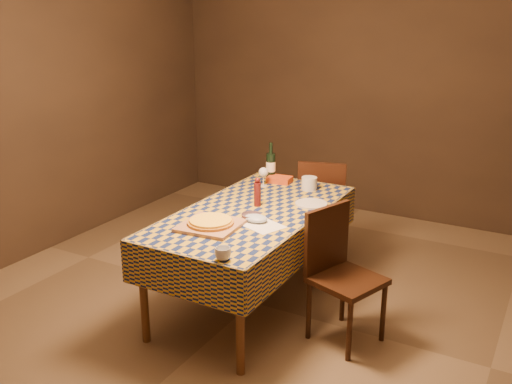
% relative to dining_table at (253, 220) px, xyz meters
% --- Properties ---
extents(room, '(5.00, 5.10, 2.70)m').
position_rel_dining_table_xyz_m(room, '(0.00, 0.00, 0.66)').
color(room, brown).
rests_on(room, ground).
extents(dining_table, '(0.94, 1.84, 0.77)m').
position_rel_dining_table_xyz_m(dining_table, '(0.00, 0.00, 0.00)').
color(dining_table, brown).
rests_on(dining_table, ground).
extents(cutting_board, '(0.42, 0.42, 0.02)m').
position_rel_dining_table_xyz_m(cutting_board, '(-0.08, -0.44, 0.09)').
color(cutting_board, '#A4714D').
rests_on(cutting_board, dining_table).
extents(pizza, '(0.39, 0.39, 0.03)m').
position_rel_dining_table_xyz_m(pizza, '(-0.08, -0.44, 0.12)').
color(pizza, '#A76B1B').
rests_on(pizza, cutting_board).
extents(pepper_mill, '(0.06, 0.06, 0.22)m').
position_rel_dining_table_xyz_m(pepper_mill, '(-0.02, 0.11, 0.18)').
color(pepper_mill, '#4C1113').
rests_on(pepper_mill, dining_table).
extents(bowl, '(0.17, 0.17, 0.04)m').
position_rel_dining_table_xyz_m(bowl, '(0.09, -0.17, 0.10)').
color(bowl, '#5D454E').
rests_on(bowl, dining_table).
extents(wine_glass, '(0.08, 0.08, 0.16)m').
position_rel_dining_table_xyz_m(wine_glass, '(-0.22, 0.58, 0.19)').
color(wine_glass, silver).
rests_on(wine_glass, dining_table).
extents(wine_bottle, '(0.08, 0.08, 0.33)m').
position_rel_dining_table_xyz_m(wine_bottle, '(-0.26, 0.79, 0.20)').
color(wine_bottle, black).
rests_on(wine_bottle, dining_table).
extents(deli_tub, '(0.17, 0.17, 0.11)m').
position_rel_dining_table_xyz_m(deli_tub, '(0.16, 0.67, 0.13)').
color(deli_tub, silver).
rests_on(deli_tub, dining_table).
extents(takeout_container, '(0.22, 0.16, 0.05)m').
position_rel_dining_table_xyz_m(takeout_container, '(-0.15, 0.74, 0.10)').
color(takeout_container, '#B84218').
rests_on(takeout_container, dining_table).
extents(white_plate, '(0.28, 0.28, 0.01)m').
position_rel_dining_table_xyz_m(white_plate, '(0.33, 0.33, 0.08)').
color(white_plate, silver).
rests_on(white_plate, dining_table).
extents(tumbler, '(0.13, 0.13, 0.08)m').
position_rel_dining_table_xyz_m(tumbler, '(0.28, -0.85, 0.12)').
color(tumbler, silver).
rests_on(tumbler, dining_table).
extents(flour_patch, '(0.35, 0.31, 0.00)m').
position_rel_dining_table_xyz_m(flour_patch, '(0.21, -0.24, 0.08)').
color(flour_patch, silver).
rests_on(flour_patch, dining_table).
extents(flour_bag, '(0.19, 0.16, 0.05)m').
position_rel_dining_table_xyz_m(flour_bag, '(0.14, -0.19, 0.10)').
color(flour_bag, '#A4B9D2').
rests_on(flour_bag, dining_table).
extents(chair_far, '(0.52, 0.53, 0.93)m').
position_rel_dining_table_xyz_m(chair_far, '(0.11, 1.08, -0.17)').
color(chair_far, black).
rests_on(chair_far, ground).
extents(chair_right, '(0.54, 0.54, 0.93)m').
position_rel_dining_table_xyz_m(chair_right, '(0.73, -0.11, -0.17)').
color(chair_right, black).
rests_on(chair_right, ground).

